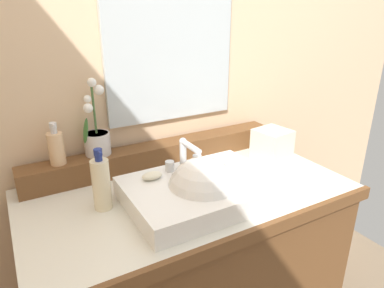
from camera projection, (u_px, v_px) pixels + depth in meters
wall_back at (139, 59)px, 1.41m from camera, size 3.03×0.20×2.57m
vanity_cabinet at (189, 286)px, 1.39m from camera, size 1.13×0.62×0.89m
back_ledge at (159, 154)px, 1.41m from camera, size 1.06×0.10×0.09m
sink_basin at (203, 192)px, 1.14m from camera, size 0.48×0.35×0.27m
soap_bar at (152, 176)px, 1.14m from camera, size 0.07×0.04×0.02m
potted_plant at (96, 136)px, 1.27m from camera, size 0.10×0.09×0.29m
soap_dispenser at (56, 147)px, 1.19m from camera, size 0.05×0.06×0.15m
lotion_bottle at (101, 183)px, 1.08m from camera, size 0.06×0.06×0.20m
tissue_box at (272, 145)px, 1.44m from camera, size 0.15×0.15×0.13m
mirror at (171, 46)px, 1.35m from camera, size 0.54×0.02×0.59m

